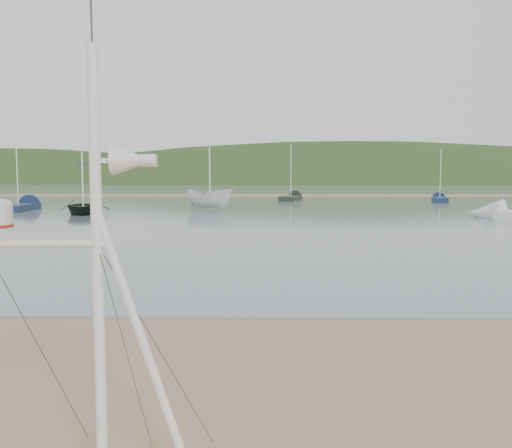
{
  "coord_description": "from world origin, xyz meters",
  "views": [
    {
      "loc": [
        2.13,
        -5.83,
        2.63
      ],
      "look_at": [
        2.04,
        1.0,
        2.03
      ],
      "focal_mm": 38.0,
      "sensor_mm": 36.0,
      "label": 1
    }
  ],
  "objects_px": {
    "boat_dark": "(82,179)",
    "sailboat_dark_mid": "(294,198)",
    "boat_white": "(210,181)",
    "sailboat_blue_near": "(27,206)",
    "mast_rig": "(92,371)",
    "sailboat_white_near": "(512,215)",
    "sailboat_blue_far": "(439,199)"
  },
  "relations": [
    {
      "from": "boat_white",
      "to": "sailboat_blue_near",
      "type": "height_order",
      "value": "sailboat_blue_near"
    },
    {
      "from": "mast_rig",
      "to": "boat_dark",
      "type": "bearing_deg",
      "value": 108.5
    },
    {
      "from": "boat_white",
      "to": "sailboat_blue_near",
      "type": "xyz_separation_m",
      "value": [
        -14.81,
        0.28,
        -1.99
      ]
    },
    {
      "from": "sailboat_blue_far",
      "to": "sailboat_blue_near",
      "type": "distance_m",
      "value": 40.26
    },
    {
      "from": "sailboat_white_near",
      "to": "sailboat_dark_mid",
      "type": "xyz_separation_m",
      "value": [
        -11.84,
        27.79,
        0.0
      ]
    },
    {
      "from": "boat_white",
      "to": "sailboat_dark_mid",
      "type": "distance_m",
      "value": 19.83
    },
    {
      "from": "sailboat_white_near",
      "to": "sailboat_dark_mid",
      "type": "bearing_deg",
      "value": 113.07
    },
    {
      "from": "mast_rig",
      "to": "boat_white",
      "type": "relative_size",
      "value": 0.98
    },
    {
      "from": "boat_white",
      "to": "sailboat_white_near",
      "type": "distance_m",
      "value": 21.93
    },
    {
      "from": "mast_rig",
      "to": "boat_dark",
      "type": "height_order",
      "value": "boat_dark"
    },
    {
      "from": "boat_white",
      "to": "boat_dark",
      "type": "bearing_deg",
      "value": 156.07
    },
    {
      "from": "mast_rig",
      "to": "boat_white",
      "type": "xyz_separation_m",
      "value": [
        -2.84,
        38.86,
        1.23
      ]
    },
    {
      "from": "boat_dark",
      "to": "boat_white",
      "type": "xyz_separation_m",
      "value": [
        8.37,
        5.36,
        -0.17
      ]
    },
    {
      "from": "mast_rig",
      "to": "boat_dark",
      "type": "xyz_separation_m",
      "value": [
        -11.21,
        33.51,
        1.39
      ]
    },
    {
      "from": "boat_dark",
      "to": "sailboat_blue_near",
      "type": "xyz_separation_m",
      "value": [
        -6.44,
        5.63,
        -2.16
      ]
    },
    {
      "from": "mast_rig",
      "to": "boat_white",
      "type": "bearing_deg",
      "value": 94.18
    },
    {
      "from": "sailboat_blue_near",
      "to": "sailboat_dark_mid",
      "type": "bearing_deg",
      "value": 38.37
    },
    {
      "from": "boat_dark",
      "to": "sailboat_dark_mid",
      "type": "xyz_separation_m",
      "value": [
        16.12,
        23.5,
        -2.16
      ]
    },
    {
      "from": "sailboat_blue_far",
      "to": "sailboat_white_near",
      "type": "distance_m",
      "value": 24.3
    },
    {
      "from": "boat_dark",
      "to": "sailboat_dark_mid",
      "type": "distance_m",
      "value": 28.58
    },
    {
      "from": "mast_rig",
      "to": "sailboat_dark_mid",
      "type": "relative_size",
      "value": 0.64
    },
    {
      "from": "boat_dark",
      "to": "sailboat_blue_near",
      "type": "bearing_deg",
      "value": 125.54
    },
    {
      "from": "boat_dark",
      "to": "boat_white",
      "type": "height_order",
      "value": "boat_dark"
    },
    {
      "from": "mast_rig",
      "to": "sailboat_blue_far",
      "type": "height_order",
      "value": "sailboat_blue_far"
    },
    {
      "from": "boat_white",
      "to": "sailboat_blue_near",
      "type": "relative_size",
      "value": 0.6
    },
    {
      "from": "sailboat_blue_far",
      "to": "sailboat_blue_near",
      "type": "xyz_separation_m",
      "value": [
        -37.69,
        -14.15,
        -0.0
      ]
    },
    {
      "from": "sailboat_dark_mid",
      "to": "sailboat_blue_far",
      "type": "bearing_deg",
      "value": -13.8
    },
    {
      "from": "sailboat_blue_near",
      "to": "sailboat_dark_mid",
      "type": "distance_m",
      "value": 28.78
    },
    {
      "from": "sailboat_blue_near",
      "to": "sailboat_dark_mid",
      "type": "xyz_separation_m",
      "value": [
        22.56,
        17.87,
        0.0
      ]
    },
    {
      "from": "sailboat_blue_far",
      "to": "sailboat_dark_mid",
      "type": "relative_size",
      "value": 0.87
    },
    {
      "from": "boat_dark",
      "to": "sailboat_blue_near",
      "type": "height_order",
      "value": "sailboat_blue_near"
    },
    {
      "from": "boat_dark",
      "to": "sailboat_white_near",
      "type": "distance_m",
      "value": 28.37
    }
  ]
}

